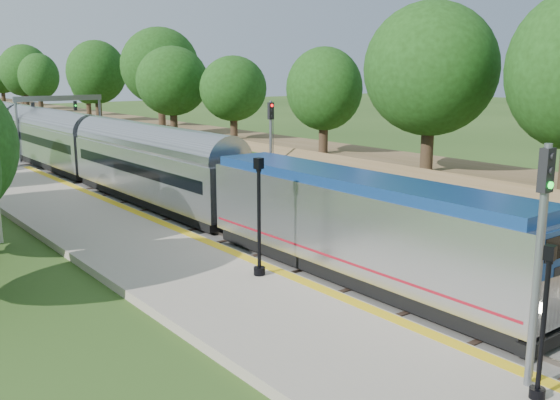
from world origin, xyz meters
TOP-DOWN VIEW (x-y plane):
  - trackbed at (2.00, 60.00)m, footprint 9.50×170.00m
  - platform at (-5.20, 16.00)m, footprint 6.40×68.00m
  - yellow_stripe at (-2.35, 16.00)m, footprint 0.55×68.00m
  - embankment at (10.35, 60.00)m, footprint 10.64×170.00m
  - signal_gantry at (2.47, 54.99)m, footprint 8.40×0.38m
  - trees_behind_platform at (-11.17, 20.67)m, footprint 7.82×53.32m
  - lamppost_mid at (-3.34, 1.71)m, footprint 0.40×0.40m
  - lamppost_far at (-3.26, 14.02)m, footprint 0.48×0.48m
  - signal_platform at (-2.90, 2.24)m, footprint 0.38×0.30m
  - signal_farside at (6.20, 25.92)m, footprint 0.36×0.29m

SIDE VIEW (x-z plane):
  - trackbed at x=2.00m, z-range -0.07..0.21m
  - platform at x=-5.20m, z-range 0.00..0.38m
  - yellow_stripe at x=-2.35m, z-range 0.38..0.39m
  - embankment at x=10.35m, z-range -3.89..7.80m
  - lamppost_mid at x=-3.34m, z-range 0.16..4.23m
  - lamppost_far at x=-3.26m, z-range 0.12..4.96m
  - signal_farside at x=6.20m, z-range 0.85..7.46m
  - signal_platform at x=-2.90m, z-range 1.12..7.60m
  - trees_behind_platform at x=-11.17m, z-range 0.93..8.14m
  - signal_gantry at x=2.47m, z-range 1.72..7.92m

